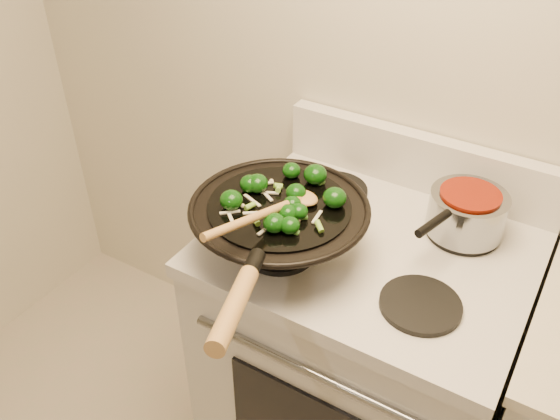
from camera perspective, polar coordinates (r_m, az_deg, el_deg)
The scene contains 5 objects.
stove at distance 1.81m, azimuth 7.58°, elevation -14.14°, with size 0.78×0.67×1.08m.
wok at distance 1.39m, azimuth -0.11°, elevation -1.54°, with size 0.42×0.68×0.20m.
stirfry at distance 1.36m, azimuth 0.52°, elevation 1.37°, with size 0.25×0.28×0.05m.
wooden_spoon at distance 1.30m, azimuth -0.22°, elevation 0.20°, with size 0.10×0.34×0.09m.
saucepan at distance 1.53m, azimuth 17.50°, elevation -0.20°, with size 0.19×0.30×0.11m.
Camera 1 is at (0.12, 0.08, 1.86)m, focal length 38.00 mm.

